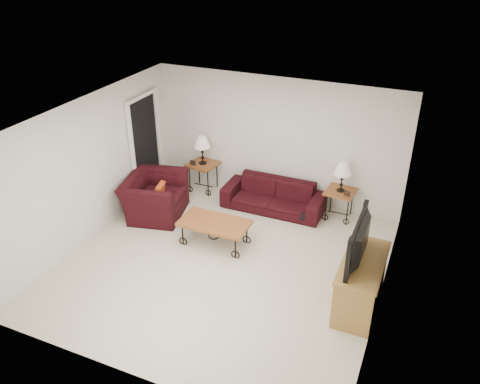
% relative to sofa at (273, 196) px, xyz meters
% --- Properties ---
extents(ground, '(5.00, 5.00, 0.00)m').
position_rel_sofa_xyz_m(ground, '(-0.14, -2.02, -0.29)').
color(ground, beige).
rests_on(ground, ground).
extents(wall_back, '(5.00, 0.02, 2.50)m').
position_rel_sofa_xyz_m(wall_back, '(-0.14, 0.48, 0.96)').
color(wall_back, silver).
rests_on(wall_back, ground).
extents(wall_front, '(5.00, 0.02, 2.50)m').
position_rel_sofa_xyz_m(wall_front, '(-0.14, -4.52, 0.96)').
color(wall_front, silver).
rests_on(wall_front, ground).
extents(wall_left, '(0.02, 5.00, 2.50)m').
position_rel_sofa_xyz_m(wall_left, '(-2.64, -2.02, 0.96)').
color(wall_left, silver).
rests_on(wall_left, ground).
extents(wall_right, '(0.02, 5.00, 2.50)m').
position_rel_sofa_xyz_m(wall_right, '(2.36, -2.02, 0.96)').
color(wall_right, silver).
rests_on(wall_right, ground).
extents(ceiling, '(5.00, 5.00, 0.00)m').
position_rel_sofa_xyz_m(ceiling, '(-0.14, -2.02, 2.21)').
color(ceiling, white).
rests_on(ceiling, wall_back).
extents(doorway, '(0.08, 0.94, 2.04)m').
position_rel_sofa_xyz_m(doorway, '(-2.61, -0.37, 0.73)').
color(doorway, black).
rests_on(doorway, ground).
extents(sofa, '(1.97, 0.77, 0.58)m').
position_rel_sofa_xyz_m(sofa, '(0.00, 0.00, 0.00)').
color(sofa, black).
rests_on(sofa, ground).
extents(side_table_left, '(0.65, 0.65, 0.61)m').
position_rel_sofa_xyz_m(side_table_left, '(-1.62, 0.18, 0.02)').
color(side_table_left, brown).
rests_on(side_table_left, ground).
extents(side_table_right, '(0.57, 0.57, 0.58)m').
position_rel_sofa_xyz_m(side_table_right, '(1.25, 0.18, 0.00)').
color(side_table_right, brown).
rests_on(side_table_right, ground).
extents(lamp_left, '(0.40, 0.40, 0.61)m').
position_rel_sofa_xyz_m(lamp_left, '(-1.62, 0.18, 0.63)').
color(lamp_left, black).
rests_on(lamp_left, side_table_left).
extents(lamp_right, '(0.35, 0.35, 0.58)m').
position_rel_sofa_xyz_m(lamp_right, '(1.25, 0.18, 0.58)').
color(lamp_right, black).
rests_on(lamp_right, side_table_right).
extents(photo_frame_left, '(0.12, 0.02, 0.10)m').
position_rel_sofa_xyz_m(photo_frame_left, '(-1.77, 0.03, 0.37)').
color(photo_frame_left, black).
rests_on(photo_frame_left, side_table_left).
extents(photo_frame_right, '(0.12, 0.05, 0.10)m').
position_rel_sofa_xyz_m(photo_frame_right, '(1.40, 0.03, 0.34)').
color(photo_frame_right, black).
rests_on(photo_frame_right, side_table_right).
extents(coffee_table, '(1.19, 0.65, 0.45)m').
position_rel_sofa_xyz_m(coffee_table, '(-0.52, -1.54, -0.06)').
color(coffee_table, brown).
rests_on(coffee_table, ground).
extents(armchair, '(1.28, 1.39, 0.77)m').
position_rel_sofa_xyz_m(armchair, '(-2.01, -1.08, 0.10)').
color(armchair, black).
rests_on(armchair, ground).
extents(throw_pillow, '(0.17, 0.36, 0.35)m').
position_rel_sofa_xyz_m(throw_pillow, '(-1.86, -1.13, 0.23)').
color(throw_pillow, '#B03C16').
rests_on(throw_pillow, armchair).
extents(tv_stand, '(0.54, 1.29, 0.77)m').
position_rel_sofa_xyz_m(tv_stand, '(2.09, -2.13, 0.10)').
color(tv_stand, '#9D683A').
rests_on(tv_stand, ground).
extents(television, '(0.15, 1.15, 0.66)m').
position_rel_sofa_xyz_m(television, '(2.07, -2.13, 0.82)').
color(television, black).
rests_on(television, tv_stand).
extents(backpack, '(0.40, 0.35, 0.44)m').
position_rel_sofa_xyz_m(backpack, '(0.77, -0.23, -0.07)').
color(backpack, black).
rests_on(backpack, ground).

